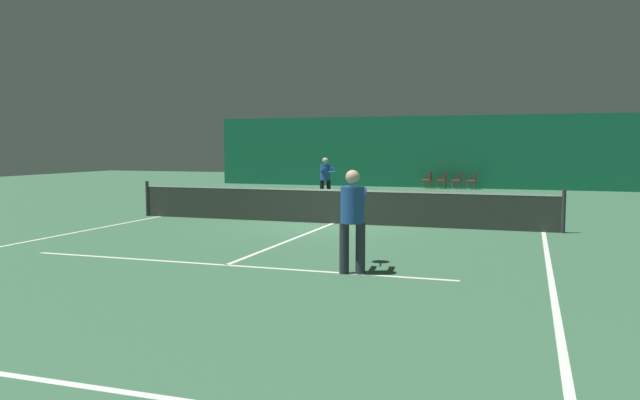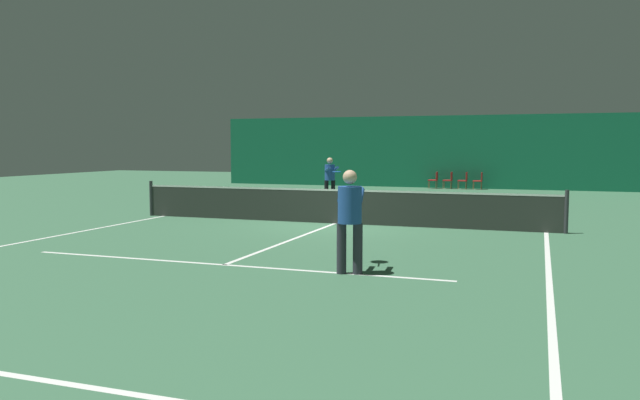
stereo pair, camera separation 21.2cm
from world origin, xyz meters
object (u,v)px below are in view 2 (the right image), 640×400
player_far (330,176)px  courtside_chair_0 (434,179)px  courtside_chair_1 (449,179)px  courtside_chair_3 (479,180)px  courtside_chair_2 (464,179)px  tennis_net (335,205)px  player_near (350,213)px

player_far → courtside_chair_0: size_ratio=2.02×
courtside_chair_1 → courtside_chair_3: bearing=90.0°
courtside_chair_0 → courtside_chair_3: 2.21m
player_far → courtside_chair_3: 10.25m
player_far → courtside_chair_3: size_ratio=2.02×
courtside_chair_0 → courtside_chair_3: (2.21, 0.00, 0.00)m
player_far → courtside_chair_2: 9.93m
courtside_chair_0 → courtside_chair_1: 0.74m
courtside_chair_1 → courtside_chair_3: same height
courtside_chair_1 → courtside_chair_2: bearing=90.0°
tennis_net → courtside_chair_0: (0.27, 15.38, -0.03)m
player_far → courtside_chair_3: bearing=118.9°
courtside_chair_0 → courtside_chair_2: same height
tennis_net → player_far: (-2.26, 6.30, 0.48)m
player_far → courtside_chair_1: size_ratio=2.02×
courtside_chair_3 → tennis_net: bearing=-9.2°
courtside_chair_0 → courtside_chair_2: bearing=90.0°
tennis_net → player_far: bearing=109.7°
courtside_chair_1 → courtside_chair_3: (1.47, 0.00, 0.00)m
courtside_chair_0 → tennis_net: bearing=-1.0°
player_far → courtside_chair_0: 9.44m
player_near → courtside_chair_2: 21.75m
player_near → courtside_chair_1: (-1.34, 21.73, -0.53)m
tennis_net → player_near: player_near is taller
player_near → courtside_chair_0: bearing=-6.4°
courtside_chair_1 → player_far: bearing=-19.8°
player_near → courtside_chair_3: size_ratio=2.07×
courtside_chair_1 → courtside_chair_2: same height
courtside_chair_2 → courtside_chair_3: same height
courtside_chair_2 → player_far: bearing=-23.8°
courtside_chair_0 → courtside_chair_3: size_ratio=1.00×
courtside_chair_1 → tennis_net: bearing=-3.7°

